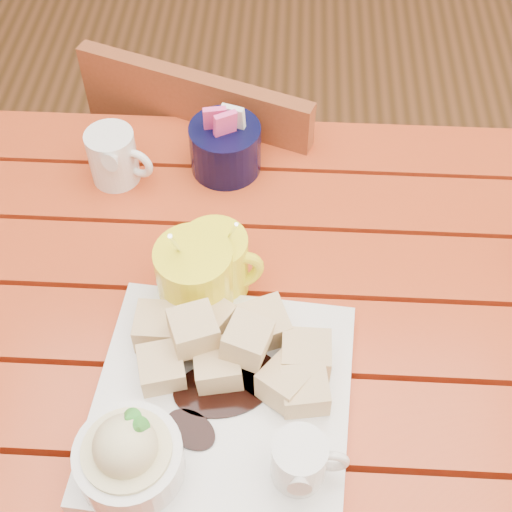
# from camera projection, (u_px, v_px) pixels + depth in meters

# --- Properties ---
(table) EXTENTS (1.20, 0.79, 0.75)m
(table) POSITION_uv_depth(u_px,v_px,m) (240.00, 373.00, 0.97)
(table) COLOR #AE2F16
(table) RESTS_ON ground
(dessert_plate) EXTENTS (0.31, 0.31, 0.12)m
(dessert_plate) POSITION_uv_depth(u_px,v_px,m) (205.00, 405.00, 0.79)
(dessert_plate) COLOR white
(dessert_plate) RESTS_ON table
(coffee_mug_left) EXTENTS (0.12, 0.08, 0.14)m
(coffee_mug_left) POSITION_uv_depth(u_px,v_px,m) (213.00, 263.00, 0.89)
(coffee_mug_left) COLOR #FFF220
(coffee_mug_left) RESTS_ON table
(coffee_mug_right) EXTENTS (0.13, 0.09, 0.16)m
(coffee_mug_right) POSITION_uv_depth(u_px,v_px,m) (198.00, 278.00, 0.87)
(coffee_mug_right) COLOR #FFF220
(coffee_mug_right) RESTS_ON table
(cream_pitcher) EXTENTS (0.10, 0.09, 0.09)m
(cream_pitcher) POSITION_uv_depth(u_px,v_px,m) (114.00, 156.00, 1.02)
(cream_pitcher) COLOR white
(cream_pitcher) RESTS_ON table
(sugar_caddy) EXTENTS (0.10, 0.10, 0.11)m
(sugar_caddy) POSITION_uv_depth(u_px,v_px,m) (225.00, 147.00, 1.04)
(sugar_caddy) COLOR black
(sugar_caddy) RESTS_ON table
(chair_far) EXTENTS (0.50, 0.50, 0.83)m
(chair_far) POSITION_uv_depth(u_px,v_px,m) (227.00, 196.00, 1.42)
(chair_far) COLOR brown
(chair_far) RESTS_ON ground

